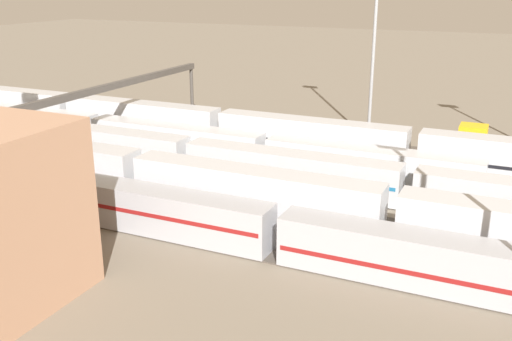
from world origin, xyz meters
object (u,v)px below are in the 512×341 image
object	(u,v)px
train_on_track_6	(139,178)
train_on_track_7	(40,189)
train_on_track_3	(175,140)
train_on_track_2	(310,140)
signal_gantry	(108,93)
train_on_track_1	(496,153)
train_on_track_4	(271,167)

from	to	relation	value
train_on_track_6	train_on_track_7	size ratio (longest dim) A/B	1.00
train_on_track_3	train_on_track_2	world-z (taller)	train_on_track_2
train_on_track_2	train_on_track_7	world-z (taller)	train_on_track_2
train_on_track_3	signal_gantry	world-z (taller)	signal_gantry
train_on_track_7	signal_gantry	world-z (taller)	signal_gantry
train_on_track_6	train_on_track_1	xyz separation A→B (m)	(-30.71, -25.00, -0.46)
train_on_track_3	train_on_track_4	xyz separation A→B (m)	(-14.87, 5.00, 0.04)
train_on_track_6	signal_gantry	world-z (taller)	signal_gantry
train_on_track_4	signal_gantry	xyz separation A→B (m)	(22.53, -2.50, 5.68)
signal_gantry	train_on_track_4	bearing A→B (deg)	173.67
train_on_track_6	train_on_track_4	xyz separation A→B (m)	(-9.48, -10.00, -0.56)
signal_gantry	train_on_track_6	bearing A→B (deg)	136.22
train_on_track_6	train_on_track_3	distance (m)	15.95
train_on_track_6	train_on_track_1	distance (m)	39.60
train_on_track_6	train_on_track_7	world-z (taller)	train_on_track_6
train_on_track_1	train_on_track_3	distance (m)	37.46
train_on_track_3	train_on_track_4	distance (m)	15.69
train_on_track_6	train_on_track_4	size ratio (longest dim) A/B	0.83
train_on_track_4	train_on_track_7	bearing A→B (deg)	41.07
train_on_track_1	train_on_track_7	size ratio (longest dim) A/B	0.10
train_on_track_2	signal_gantry	bearing A→B (deg)	17.82
train_on_track_3	train_on_track_7	world-z (taller)	same
train_on_track_6	train_on_track_7	xyz separation A→B (m)	(7.73, 5.00, -0.61)
train_on_track_7	signal_gantry	size ratio (longest dim) A/B	2.39
train_on_track_6	train_on_track_2	xyz separation A→B (m)	(-10.28, -20.00, -0.01)
train_on_track_3	train_on_track_7	bearing A→B (deg)	83.34
train_on_track_3	train_on_track_2	xyz separation A→B (m)	(-15.67, -5.00, 0.59)
train_on_track_2	signal_gantry	xyz separation A→B (m)	(23.33, 7.50, 5.12)
train_on_track_6	train_on_track_4	bearing A→B (deg)	-133.49
train_on_track_1	train_on_track_2	distance (m)	21.03
train_on_track_7	signal_gantry	xyz separation A→B (m)	(5.32, -17.50, 5.73)
train_on_track_2	train_on_track_4	distance (m)	10.05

